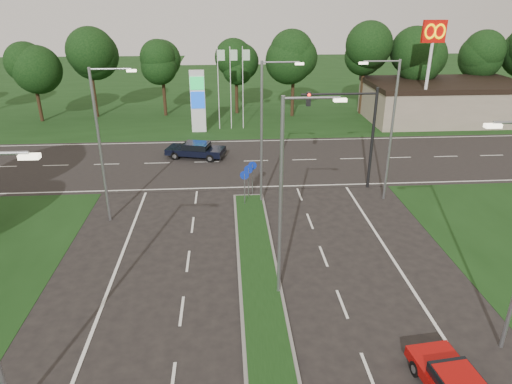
{
  "coord_description": "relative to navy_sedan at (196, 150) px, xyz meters",
  "views": [
    {
      "loc": [
        -1.4,
        -11.12,
        12.5
      ],
      "look_at": [
        0.22,
        12.58,
        2.2
      ],
      "focal_mm": 32.0,
      "sensor_mm": 36.0,
      "label": 1
    }
  ],
  "objects": [
    {
      "name": "streetlight_median_near",
      "position": [
        4.92,
        -19.19,
        4.38
      ],
      "size": [
        2.53,
        0.22,
        9.0
      ],
      "color": "gray",
      "rests_on": "ground"
    },
    {
      "name": "gas_pylon",
      "position": [
        0.13,
        7.86,
        2.5
      ],
      "size": [
        5.8,
        1.26,
        8.0
      ],
      "color": "silver",
      "rests_on": "ground"
    },
    {
      "name": "streetlight_right_far",
      "position": [
        12.72,
        -9.19,
        4.38
      ],
      "size": [
        2.53,
        0.22,
        9.0
      ],
      "rotation": [
        0.0,
        0.0,
        3.14
      ],
      "color": "gray",
      "rests_on": "ground"
    },
    {
      "name": "treeline_far",
      "position": [
        4.02,
        14.75,
        6.14
      ],
      "size": [
        6.0,
        6.0,
        9.9
      ],
      "color": "black",
      "rests_on": "ground"
    },
    {
      "name": "streetlight_left_far",
      "position": [
        -4.38,
        -11.19,
        4.38
      ],
      "size": [
        2.53,
        0.22,
        9.0
      ],
      "color": "gray",
      "rests_on": "ground"
    },
    {
      "name": "streetlight_median_far",
      "position": [
        4.92,
        -9.19,
        4.38
      ],
      "size": [
        2.53,
        0.22,
        9.0
      ],
      "color": "gray",
      "rests_on": "ground"
    },
    {
      "name": "median_kerb",
      "position": [
        3.92,
        -21.19,
        -0.64
      ],
      "size": [
        2.0,
        26.0,
        0.12
      ],
      "primitive_type": "cube",
      "color": "slate",
      "rests_on": "ground"
    },
    {
      "name": "cross_road",
      "position": [
        3.92,
        -1.19,
        -0.7
      ],
      "size": [
        160.0,
        12.0,
        0.02
      ],
      "primitive_type": "cube",
      "color": "black",
      "rests_on": "ground"
    },
    {
      "name": "commercial_building",
      "position": [
        25.92,
        10.81,
        1.3
      ],
      "size": [
        16.0,
        9.0,
        4.0
      ],
      "primitive_type": "cube",
      "color": "gray",
      "rests_on": "ground"
    },
    {
      "name": "navy_sedan",
      "position": [
        0.0,
        0.0,
        0.0
      ],
      "size": [
        5.05,
        3.12,
        1.29
      ],
      "rotation": [
        0.0,
        0.0,
        1.3
      ],
      "color": "black",
      "rests_on": "ground"
    },
    {
      "name": "verge_far",
      "position": [
        3.92,
        29.81,
        -0.7
      ],
      "size": [
        160.0,
        50.0,
        0.02
      ],
      "primitive_type": "cube",
      "color": "black",
      "rests_on": "ground"
    },
    {
      "name": "median_signs",
      "position": [
        3.92,
        -8.79,
        1.02
      ],
      "size": [
        1.16,
        1.76,
        2.38
      ],
      "color": "gray",
      "rests_on": "ground"
    },
    {
      "name": "mcdonalds_sign",
      "position": [
        21.92,
        6.78,
        7.29
      ],
      "size": [
        2.2,
        0.47,
        10.4
      ],
      "color": "silver",
      "rests_on": "ground"
    },
    {
      "name": "traffic_signal",
      "position": [
        11.1,
        -7.19,
        3.96
      ],
      "size": [
        5.1,
        0.42,
        7.0
      ],
      "color": "black",
      "rests_on": "ground"
    }
  ]
}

